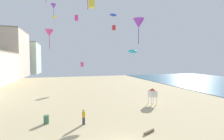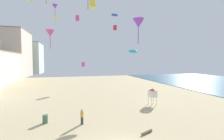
{
  "view_description": "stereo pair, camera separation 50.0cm",
  "coord_description": "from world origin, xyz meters",
  "px_view_note": "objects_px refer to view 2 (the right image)",
  "views": [
    {
      "loc": [
        -3.98,
        -10.23,
        6.77
      ],
      "look_at": [
        3.32,
        14.44,
        5.35
      ],
      "focal_mm": 24.39,
      "sensor_mm": 36.0,
      "label": 1
    },
    {
      "loc": [
        -3.5,
        -10.37,
        6.77
      ],
      "look_at": [
        3.32,
        14.44,
        5.35
      ],
      "focal_mm": 24.39,
      "sensor_mm": 36.0,
      "label": 2
    }
  ],
  "objects_px": {
    "kite_yellow_box": "(92,4)",
    "kite_cyan_parafoil": "(133,51)",
    "kite_red_box": "(115,28)",
    "kite_purple_delta_2": "(138,23)",
    "beach_trash_bin": "(45,119)",
    "kite_blue_parafoil": "(115,15)",
    "kite_magenta_box": "(83,64)",
    "kite_magenta_delta": "(50,33)",
    "lifeguard_stand": "(153,93)",
    "kite_yellow_delta": "(56,18)",
    "driftwood_log": "(147,132)",
    "kite_flyer": "(82,116)",
    "kite_magenta_box_2": "(77,18)",
    "kite_purple_delta": "(55,7)"
  },
  "relations": [
    {
      "from": "beach_trash_bin",
      "to": "kite_magenta_box",
      "type": "distance_m",
      "value": 21.93
    },
    {
      "from": "kite_yellow_box",
      "to": "kite_magenta_delta",
      "type": "height_order",
      "value": "kite_yellow_box"
    },
    {
      "from": "driftwood_log",
      "to": "kite_purple_delta_2",
      "type": "relative_size",
      "value": 0.38
    },
    {
      "from": "lifeguard_stand",
      "to": "driftwood_log",
      "type": "height_order",
      "value": "lifeguard_stand"
    },
    {
      "from": "kite_yellow_box",
      "to": "kite_magenta_delta",
      "type": "bearing_deg",
      "value": -167.56
    },
    {
      "from": "kite_cyan_parafoil",
      "to": "kite_red_box",
      "type": "bearing_deg",
      "value": 86.98
    },
    {
      "from": "kite_purple_delta",
      "to": "kite_flyer",
      "type": "bearing_deg",
      "value": -79.09
    },
    {
      "from": "beach_trash_bin",
      "to": "kite_yellow_delta",
      "type": "relative_size",
      "value": 0.4
    },
    {
      "from": "lifeguard_stand",
      "to": "kite_yellow_box",
      "type": "height_order",
      "value": "kite_yellow_box"
    },
    {
      "from": "kite_yellow_box",
      "to": "kite_cyan_parafoil",
      "type": "bearing_deg",
      "value": -54.98
    },
    {
      "from": "kite_magenta_delta",
      "to": "kite_red_box",
      "type": "bearing_deg",
      "value": 25.42
    },
    {
      "from": "driftwood_log",
      "to": "kite_magenta_delta",
      "type": "relative_size",
      "value": 0.39
    },
    {
      "from": "lifeguard_stand",
      "to": "beach_trash_bin",
      "type": "xyz_separation_m",
      "value": [
        -15.25,
        -3.47,
        -1.39
      ]
    },
    {
      "from": "lifeguard_stand",
      "to": "kite_yellow_delta",
      "type": "xyz_separation_m",
      "value": [
        -16.09,
        22.53,
        16.62
      ]
    },
    {
      "from": "kite_magenta_box",
      "to": "kite_purple_delta_2",
      "type": "xyz_separation_m",
      "value": [
        6.63,
        -17.42,
        6.26
      ]
    },
    {
      "from": "kite_yellow_delta",
      "to": "kite_flyer",
      "type": "bearing_deg",
      "value": -80.19
    },
    {
      "from": "driftwood_log",
      "to": "kite_magenta_delta",
      "type": "xyz_separation_m",
      "value": [
        -10.59,
        19.39,
        12.14
      ]
    },
    {
      "from": "beach_trash_bin",
      "to": "kite_purple_delta",
      "type": "distance_m",
      "value": 29.52
    },
    {
      "from": "lifeguard_stand",
      "to": "kite_purple_delta",
      "type": "distance_m",
      "value": 30.49
    },
    {
      "from": "driftwood_log",
      "to": "kite_yellow_delta",
      "type": "distance_m",
      "value": 37.62
    },
    {
      "from": "kite_flyer",
      "to": "kite_purple_delta_2",
      "type": "distance_m",
      "value": 14.94
    },
    {
      "from": "kite_magenta_delta",
      "to": "kite_purple_delta",
      "type": "xyz_separation_m",
      "value": [
        0.33,
        7.82,
        7.79
      ]
    },
    {
      "from": "kite_cyan_parafoil",
      "to": "kite_red_box",
      "type": "distance_m",
      "value": 15.69
    },
    {
      "from": "kite_yellow_delta",
      "to": "kite_yellow_box",
      "type": "relative_size",
      "value": 1.32
    },
    {
      "from": "kite_blue_parafoil",
      "to": "kite_magenta_box",
      "type": "bearing_deg",
      "value": -141.61
    },
    {
      "from": "kite_yellow_delta",
      "to": "kite_purple_delta",
      "type": "xyz_separation_m",
      "value": [
        0.21,
        -3.93,
        1.59
      ]
    },
    {
      "from": "kite_purple_delta",
      "to": "beach_trash_bin",
      "type": "bearing_deg",
      "value": -88.36
    },
    {
      "from": "kite_purple_delta_2",
      "to": "kite_yellow_box",
      "type": "bearing_deg",
      "value": 110.18
    },
    {
      "from": "kite_cyan_parafoil",
      "to": "kite_purple_delta_2",
      "type": "height_order",
      "value": "kite_purple_delta_2"
    },
    {
      "from": "kite_yellow_box",
      "to": "kite_magenta_delta",
      "type": "distance_m",
      "value": 11.32
    },
    {
      "from": "kite_magenta_delta",
      "to": "kite_magenta_box_2",
      "type": "height_order",
      "value": "kite_magenta_box_2"
    },
    {
      "from": "driftwood_log",
      "to": "kite_red_box",
      "type": "xyz_separation_m",
      "value": [
        4.7,
        26.66,
        15.65
      ]
    },
    {
      "from": "kite_cyan_parafoil",
      "to": "kite_blue_parafoil",
      "type": "height_order",
      "value": "kite_blue_parafoil"
    },
    {
      "from": "lifeguard_stand",
      "to": "kite_purple_delta",
      "type": "relative_size",
      "value": 0.91
    },
    {
      "from": "kite_yellow_box",
      "to": "kite_red_box",
      "type": "bearing_deg",
      "value": 38.63
    },
    {
      "from": "kite_purple_delta_2",
      "to": "beach_trash_bin",
      "type": "bearing_deg",
      "value": -166.62
    },
    {
      "from": "kite_cyan_parafoil",
      "to": "kite_magenta_delta",
      "type": "xyz_separation_m",
      "value": [
        -14.55,
        6.66,
        3.67
      ]
    },
    {
      "from": "kite_flyer",
      "to": "beach_trash_bin",
      "type": "bearing_deg",
      "value": 73.2
    },
    {
      "from": "kite_blue_parafoil",
      "to": "kite_magenta_box_2",
      "type": "height_order",
      "value": "kite_blue_parafoil"
    },
    {
      "from": "kite_flyer",
      "to": "kite_yellow_delta",
      "type": "bearing_deg",
      "value": 12.57
    },
    {
      "from": "kite_blue_parafoil",
      "to": "kite_magenta_box_2",
      "type": "xyz_separation_m",
      "value": [
        -11.87,
        -9.72,
        -4.51
      ]
    },
    {
      "from": "beach_trash_bin",
      "to": "kite_blue_parafoil",
      "type": "distance_m",
      "value": 39.14
    },
    {
      "from": "kite_magenta_delta",
      "to": "kite_purple_delta_2",
      "type": "xyz_separation_m",
      "value": [
        13.41,
        -11.29,
        0.1
      ]
    },
    {
      "from": "kite_magenta_box",
      "to": "kite_magenta_box_2",
      "type": "xyz_separation_m",
      "value": [
        -1.31,
        -1.36,
        10.76
      ]
    },
    {
      "from": "kite_blue_parafoil",
      "to": "kite_red_box",
      "type": "bearing_deg",
      "value": -105.76
    },
    {
      "from": "kite_magenta_delta",
      "to": "kite_yellow_box",
      "type": "bearing_deg",
      "value": 12.44
    },
    {
      "from": "kite_purple_delta_2",
      "to": "kite_magenta_box_2",
      "type": "distance_m",
      "value": 18.47
    },
    {
      "from": "kite_flyer",
      "to": "beach_trash_bin",
      "type": "height_order",
      "value": "kite_flyer"
    },
    {
      "from": "driftwood_log",
      "to": "kite_red_box",
      "type": "height_order",
      "value": "kite_red_box"
    },
    {
      "from": "kite_magenta_delta",
      "to": "kite_magenta_box_2",
      "type": "bearing_deg",
      "value": 41.14
    }
  ]
}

